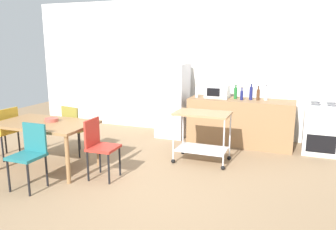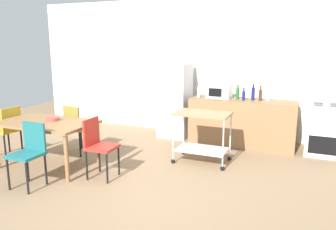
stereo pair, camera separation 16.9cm
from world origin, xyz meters
name	(u,v)px [view 2 (the right image)]	position (x,y,z in m)	size (l,w,h in m)	color
ground_plane	(139,189)	(0.00, 0.00, 0.00)	(12.00, 12.00, 0.00)	#8C7051
back_wall	(207,67)	(0.00, 3.20, 1.45)	(8.40, 0.12, 2.90)	silver
kitchen_counter	(242,123)	(0.90, 2.60, 0.45)	(2.00, 0.64, 0.90)	olive
dining_table	(47,126)	(-1.74, 0.21, 0.67)	(1.50, 0.90, 0.75)	olive
chair_teal	(29,150)	(-1.45, -0.47, 0.52)	(0.40, 0.40, 0.89)	#1E666B
chair_mustard	(8,128)	(-2.73, 0.32, 0.52)	(0.43, 0.43, 0.89)	gold
chair_red	(98,144)	(-0.75, 0.17, 0.52)	(0.42, 0.42, 0.89)	#B72D23
chair_olive	(77,126)	(-1.72, 0.92, 0.52)	(0.46, 0.46, 0.89)	olive
stove_oven	(324,130)	(2.35, 2.62, 0.45)	(0.60, 0.61, 0.92)	white
refrigerator	(175,100)	(-0.55, 2.70, 0.78)	(0.60, 0.63, 1.55)	silver
kitchen_cart	(202,129)	(0.47, 1.38, 0.57)	(0.91, 0.57, 0.85)	#A37A51
bottle_hot_sauce	(199,92)	(0.03, 2.53, 1.01)	(0.06, 0.06, 0.28)	silver
microwave	(219,91)	(0.42, 2.65, 1.03)	(0.46, 0.35, 0.26)	silver
bottle_wine	(238,93)	(0.78, 2.63, 1.02)	(0.06, 0.06, 0.28)	#1E6628
bottle_sparkling_water	(244,95)	(0.91, 2.54, 1.00)	(0.06, 0.06, 0.24)	navy
bottle_vinegar	(253,93)	(1.08, 2.62, 1.03)	(0.06, 0.06, 0.31)	navy
bottle_sesame_oil	(260,95)	(1.21, 2.64, 1.01)	(0.06, 0.06, 0.28)	#4C2D19
bottle_olive_oil	(268,94)	(1.35, 2.69, 1.03)	(0.07, 0.07, 0.29)	silver
fruit_bowl	(52,119)	(-1.70, 0.30, 0.78)	(0.21, 0.21, 0.05)	#B24C3F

